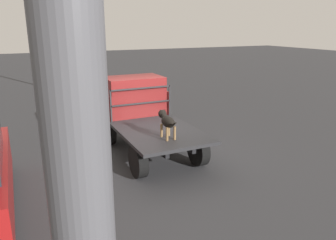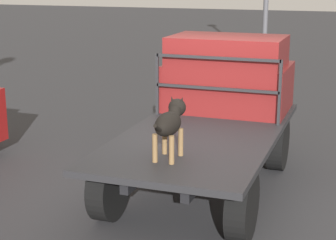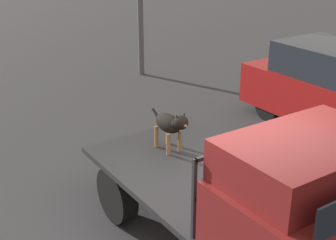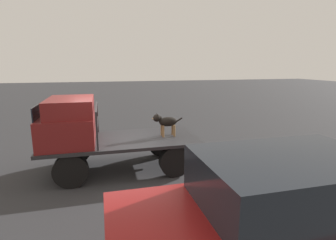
{
  "view_description": "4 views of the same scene",
  "coord_description": "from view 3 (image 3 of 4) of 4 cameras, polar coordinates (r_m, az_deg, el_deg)",
  "views": [
    {
      "loc": [
        -8.07,
        3.27,
        3.5
      ],
      "look_at": [
        -1.29,
        0.05,
        1.33
      ],
      "focal_mm": 35.0,
      "sensor_mm": 36.0,
      "label": 1
    },
    {
      "loc": [
        -7.05,
        -2.01,
        2.93
      ],
      "look_at": [
        -1.29,
        0.05,
        1.33
      ],
      "focal_mm": 60.0,
      "sensor_mm": 36.0,
      "label": 2
    },
    {
      "loc": [
        3.87,
        -3.38,
        3.87
      ],
      "look_at": [
        -1.29,
        0.05,
        1.33
      ],
      "focal_mm": 50.0,
      "sensor_mm": 36.0,
      "label": 3
    },
    {
      "loc": [
        0.5,
        6.98,
        2.84
      ],
      "look_at": [
        -1.29,
        0.05,
        1.33
      ],
      "focal_mm": 28.0,
      "sensor_mm": 36.0,
      "label": 4
    }
  ],
  "objects": [
    {
      "name": "flatbed_truck",
      "position": [
        6.08,
        6.44,
        -10.13
      ],
      "size": [
        4.1,
        1.97,
        0.87
      ],
      "color": "black",
      "rests_on": "ground"
    },
    {
      "name": "dog",
      "position": [
        6.65,
        0.37,
        -0.53
      ],
      "size": [
        0.89,
        0.26,
        0.67
      ],
      "rotation": [
        0.0,
        0.0,
        -0.2
      ],
      "color": "brown",
      "rests_on": "flatbed_truck"
    },
    {
      "name": "truck_cab",
      "position": [
        4.9,
        16.84,
        -8.9
      ],
      "size": [
        1.31,
        1.85,
        1.15
      ],
      "color": "maroon",
      "rests_on": "flatbed_truck"
    },
    {
      "name": "truck_headboard",
      "position": [
        5.26,
        11.2,
        -5.23
      ],
      "size": [
        0.04,
        1.85,
        0.92
      ],
      "color": "#232326",
      "rests_on": "flatbed_truck"
    }
  ]
}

